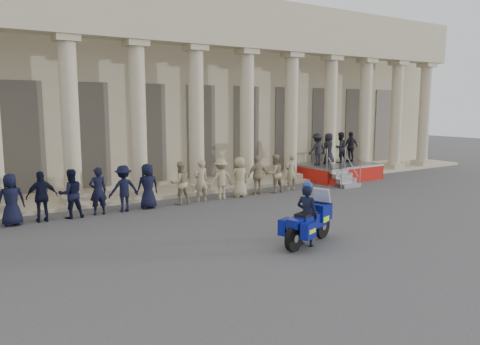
# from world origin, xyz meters

# --- Properties ---
(ground) EXTENTS (90.00, 90.00, 0.00)m
(ground) POSITION_xyz_m (0.00, 0.00, 0.00)
(ground) COLOR #3F3F42
(ground) RESTS_ON ground
(building) EXTENTS (40.00, 12.50, 9.00)m
(building) POSITION_xyz_m (-0.00, 14.74, 4.52)
(building) COLOR tan
(building) RESTS_ON ground
(officer_rank) EXTENTS (21.29, 0.63, 1.68)m
(officer_rank) POSITION_xyz_m (-5.27, 6.33, 0.84)
(officer_rank) COLOR black
(officer_rank) RESTS_ON ground
(reviewing_stand) EXTENTS (3.92, 3.84, 2.41)m
(reviewing_stand) POSITION_xyz_m (9.16, 7.64, 1.26)
(reviewing_stand) COLOR gray
(reviewing_stand) RESTS_ON ground
(motorcycle) EXTENTS (2.20, 1.28, 1.47)m
(motorcycle) POSITION_xyz_m (0.32, -0.37, 0.64)
(motorcycle) COLOR black
(motorcycle) RESTS_ON ground
(rider) EXTENTS (0.59, 0.72, 1.78)m
(rider) POSITION_xyz_m (0.20, -0.41, 0.88)
(rider) COLOR black
(rider) RESTS_ON ground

